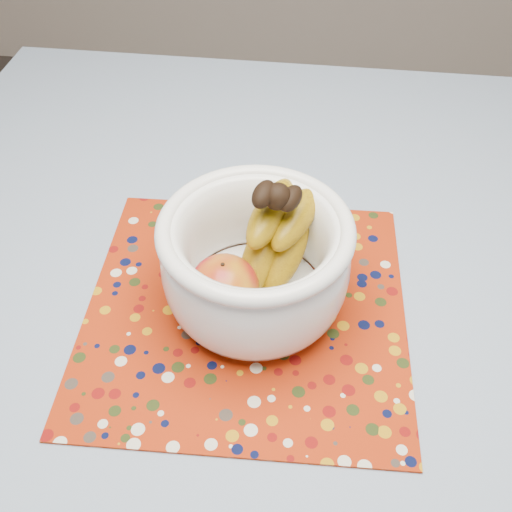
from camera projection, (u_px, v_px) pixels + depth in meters
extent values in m
plane|color=#2D2826|center=(272.00, 505.00, 1.39)|extent=(4.00, 4.00, 0.00)
cube|color=brown|center=(281.00, 304.00, 0.87)|extent=(1.20, 1.20, 0.04)
cylinder|color=brown|center=(94.00, 221.00, 1.55)|extent=(0.06, 0.06, 0.71)
cube|color=#617CA2|center=(282.00, 293.00, 0.85)|extent=(1.32, 1.32, 0.01)
cube|color=#972308|center=(246.00, 308.00, 0.82)|extent=(0.45, 0.45, 0.00)
cylinder|color=white|center=(256.00, 299.00, 0.82)|extent=(0.12, 0.12, 0.01)
cylinder|color=white|center=(256.00, 293.00, 0.82)|extent=(0.18, 0.18, 0.01)
torus|color=white|center=(255.00, 229.00, 0.73)|extent=(0.25, 0.25, 0.02)
ellipsoid|color=maroon|center=(224.00, 287.00, 0.76)|extent=(0.09, 0.09, 0.08)
sphere|color=black|center=(277.00, 196.00, 0.73)|extent=(0.03, 0.03, 0.03)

